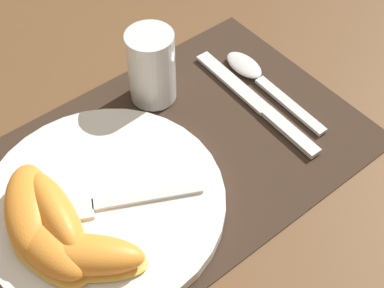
# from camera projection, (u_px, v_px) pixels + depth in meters

# --- Properties ---
(ground_plane) EXTENTS (3.00, 3.00, 0.00)m
(ground_plane) POSITION_uv_depth(u_px,v_px,m) (171.00, 157.00, 0.64)
(ground_plane) COLOR brown
(placemat) EXTENTS (0.47, 0.31, 0.00)m
(placemat) POSITION_uv_depth(u_px,v_px,m) (171.00, 156.00, 0.64)
(placemat) COLOR #38281E
(placemat) RESTS_ON ground_plane
(plate) EXTENTS (0.27, 0.27, 0.02)m
(plate) POSITION_uv_depth(u_px,v_px,m) (104.00, 202.00, 0.59)
(plate) COLOR white
(plate) RESTS_ON placemat
(juice_glass) EXTENTS (0.06, 0.06, 0.10)m
(juice_glass) POSITION_uv_depth(u_px,v_px,m) (152.00, 70.00, 0.67)
(juice_glass) COLOR silver
(juice_glass) RESTS_ON placemat
(knife) EXTENTS (0.02, 0.22, 0.01)m
(knife) POSITION_uv_depth(u_px,v_px,m) (257.00, 103.00, 0.69)
(knife) COLOR silver
(knife) RESTS_ON placemat
(spoon) EXTENTS (0.04, 0.18, 0.01)m
(spoon) POSITION_uv_depth(u_px,v_px,m) (256.00, 75.00, 0.72)
(spoon) COLOR silver
(spoon) RESTS_ON placemat
(fork) EXTENTS (0.18, 0.11, 0.00)m
(fork) POSITION_uv_depth(u_px,v_px,m) (100.00, 204.00, 0.57)
(fork) COLOR silver
(fork) RESTS_ON plate
(citrus_wedge_0) EXTENTS (0.10, 0.13, 0.04)m
(citrus_wedge_0) POSITION_uv_depth(u_px,v_px,m) (31.00, 210.00, 0.55)
(citrus_wedge_0) COLOR #F7C656
(citrus_wedge_0) RESTS_ON plate
(citrus_wedge_1) EXTENTS (0.05, 0.12, 0.05)m
(citrus_wedge_1) POSITION_uv_depth(u_px,v_px,m) (56.00, 215.00, 0.54)
(citrus_wedge_1) COLOR #F7C656
(citrus_wedge_1) RESTS_ON plate
(citrus_wedge_2) EXTENTS (0.07, 0.11, 0.04)m
(citrus_wedge_2) POSITION_uv_depth(u_px,v_px,m) (49.00, 246.00, 0.53)
(citrus_wedge_2) COLOR #F7C656
(citrus_wedge_2) RESTS_ON plate
(citrus_wedge_3) EXTENTS (0.12, 0.12, 0.04)m
(citrus_wedge_3) POSITION_uv_depth(u_px,v_px,m) (84.00, 256.00, 0.52)
(citrus_wedge_3) COLOR #F7C656
(citrus_wedge_3) RESTS_ON plate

